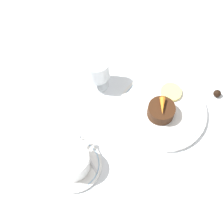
{
  "coord_description": "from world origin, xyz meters",
  "views": [
    {
      "loc": [
        -0.46,
        -0.07,
        0.78
      ],
      "look_at": [
        -0.1,
        0.09,
        0.04
      ],
      "focal_mm": 50.0,
      "sensor_mm": 36.0,
      "label": 1
    }
  ],
  "objects_px": {
    "wine_glass": "(97,70)",
    "dinner_plate": "(162,111)",
    "coffee_cup": "(72,161)",
    "fork": "(174,66)",
    "dessert_cake": "(161,111)"
  },
  "relations": [
    {
      "from": "wine_glass",
      "to": "dinner_plate",
      "type": "bearing_deg",
      "value": -93.8
    },
    {
      "from": "coffee_cup",
      "to": "dessert_cake",
      "type": "xyz_separation_m",
      "value": [
        0.23,
        -0.16,
        -0.01
      ]
    },
    {
      "from": "dinner_plate",
      "to": "wine_glass",
      "type": "relative_size",
      "value": 2.22
    },
    {
      "from": "dinner_plate",
      "to": "coffee_cup",
      "type": "bearing_deg",
      "value": 147.17
    },
    {
      "from": "coffee_cup",
      "to": "wine_glass",
      "type": "height_order",
      "value": "wine_glass"
    },
    {
      "from": "fork",
      "to": "dessert_cake",
      "type": "bearing_deg",
      "value": -174.49
    },
    {
      "from": "fork",
      "to": "dessert_cake",
      "type": "height_order",
      "value": "dessert_cake"
    },
    {
      "from": "wine_glass",
      "to": "fork",
      "type": "distance_m",
      "value": 0.25
    },
    {
      "from": "dinner_plate",
      "to": "dessert_cake",
      "type": "height_order",
      "value": "dessert_cake"
    },
    {
      "from": "dinner_plate",
      "to": "fork",
      "type": "bearing_deg",
      "value": 6.67
    },
    {
      "from": "coffee_cup",
      "to": "fork",
      "type": "distance_m",
      "value": 0.44
    },
    {
      "from": "dinner_plate",
      "to": "fork",
      "type": "height_order",
      "value": "dinner_plate"
    },
    {
      "from": "coffee_cup",
      "to": "fork",
      "type": "height_order",
      "value": "coffee_cup"
    },
    {
      "from": "fork",
      "to": "dessert_cake",
      "type": "distance_m",
      "value": 0.19
    },
    {
      "from": "dinner_plate",
      "to": "wine_glass",
      "type": "height_order",
      "value": "wine_glass"
    }
  ]
}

